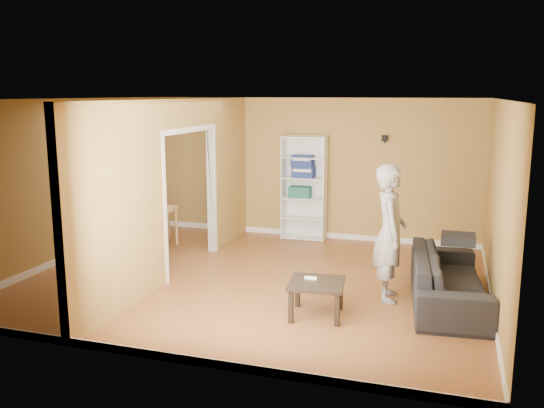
{
  "coord_description": "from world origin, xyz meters",
  "views": [
    {
      "loc": [
        2.67,
        -7.61,
        2.69
      ],
      "look_at": [
        0.2,
        0.2,
        1.1
      ],
      "focal_mm": 38.0,
      "sensor_mm": 36.0,
      "label": 1
    }
  ],
  "objects": [
    {
      "name": "chair_far",
      "position": [
        -2.49,
        1.69,
        0.45
      ],
      "size": [
        0.45,
        0.45,
        0.9
      ],
      "primitive_type": null,
      "rotation": [
        0.0,
        0.0,
        3.05
      ],
      "color": "tan",
      "rests_on": "ground"
    },
    {
      "name": "wall_speaker",
      "position": [
        1.5,
        2.69,
        1.9
      ],
      "size": [
        0.1,
        0.1,
        0.1
      ],
      "primitive_type": "cube",
      "color": "black",
      "rests_on": "room_shell"
    },
    {
      "name": "game_controller",
      "position": [
        1.09,
        -1.02,
        0.45
      ],
      "size": [
        0.15,
        0.04,
        0.03
      ],
      "primitive_type": "cube",
      "color": "white",
      "rests_on": "coffee_table"
    },
    {
      "name": "sofa",
      "position": [
        2.7,
        -0.15,
        0.43
      ],
      "size": [
        2.35,
        1.19,
        0.87
      ],
      "primitive_type": "imported",
      "rotation": [
        0.0,
        0.0,
        1.67
      ],
      "color": "black",
      "rests_on": "ground"
    },
    {
      "name": "chair_near",
      "position": [
        -2.49,
        0.42,
        0.46
      ],
      "size": [
        0.51,
        0.51,
        0.92
      ],
      "primitive_type": null,
      "rotation": [
        0.0,
        0.0,
        0.24
      ],
      "color": "tan",
      "rests_on": "ground"
    },
    {
      "name": "bookshelf",
      "position": [
        0.08,
        2.6,
        0.96
      ],
      "size": [
        0.81,
        0.35,
        1.92
      ],
      "color": "white",
      "rests_on": "ground"
    },
    {
      "name": "room_shell",
      "position": [
        0.0,
        0.0,
        1.3
      ],
      "size": [
        6.5,
        6.5,
        6.5
      ],
      "color": "brown",
      "rests_on": "ground"
    },
    {
      "name": "paper_box_navy_b",
      "position": [
        0.06,
        2.56,
        1.26
      ],
      "size": [
        0.4,
        0.26,
        0.2
      ],
      "primitive_type": "cube",
      "color": "navy",
      "rests_on": "bookshelf"
    },
    {
      "name": "paper_box_teal",
      "position": [
        -0.0,
        2.56,
        0.88
      ],
      "size": [
        0.39,
        0.26,
        0.2
      ],
      "primitive_type": "cube",
      "color": "#195E56",
      "rests_on": "bookshelf"
    },
    {
      "name": "chair_left",
      "position": [
        -3.21,
        1.13,
        0.53
      ],
      "size": [
        0.63,
        0.63,
        1.06
      ],
      "primitive_type": null,
      "rotation": [
        0.0,
        0.0,
        -1.18
      ],
      "color": "tan",
      "rests_on": "ground"
    },
    {
      "name": "paper_box_navy_c",
      "position": [
        0.04,
        2.56,
        1.46
      ],
      "size": [
        0.39,
        0.26,
        0.2
      ],
      "primitive_type": "cube",
      "color": "#141C4B",
      "rests_on": "bookshelf"
    },
    {
      "name": "partition",
      "position": [
        -1.2,
        0.0,
        1.3
      ],
      "size": [
        0.22,
        5.5,
        2.6
      ],
      "primitive_type": null,
      "color": "#AB8041",
      "rests_on": "ground"
    },
    {
      "name": "person",
      "position": [
        1.94,
        -0.23,
        1.06
      ],
      "size": [
        0.86,
        0.73,
        2.11
      ],
      "primitive_type": "imported",
      "rotation": [
        0.0,
        0.0,
        1.75
      ],
      "color": "slate",
      "rests_on": "ground"
    },
    {
      "name": "coffee_table",
      "position": [
        1.18,
        -1.1,
        0.37
      ],
      "size": [
        0.65,
        0.65,
        0.44
      ],
      "rotation": [
        0.0,
        0.0,
        0.12
      ],
      "color": "black",
      "rests_on": "ground"
    },
    {
      "name": "dining_table",
      "position": [
        -2.48,
        1.06,
        0.63
      ],
      "size": [
        1.14,
        0.76,
        0.71
      ],
      "rotation": [
        0.0,
        0.0,
        0.1
      ],
      "color": "#EEA976",
      "rests_on": "ground"
    }
  ]
}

